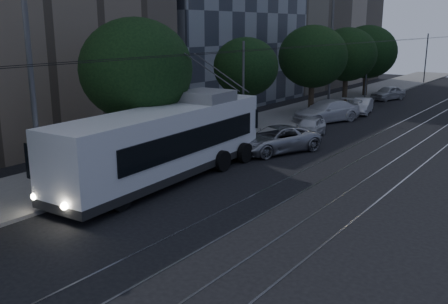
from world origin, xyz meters
TOP-DOWN VIEW (x-y plane):
  - ground at (0.00, 0.00)m, footprint 120.00×120.00m
  - sidewalk at (-7.50, 20.00)m, footprint 5.00×90.00m
  - tram_rails at (2.50, 20.00)m, footprint 4.52×90.00m
  - overhead_wires at (-4.97, 20.00)m, footprint 2.23×90.00m
  - trolleybus at (-4.10, 2.07)m, footprint 3.34×12.68m
  - pickup_silver at (-2.70, 9.40)m, footprint 4.13×5.67m
  - car_white_a at (-2.91, 14.00)m, footprint 2.17×3.90m
  - car_white_b at (-4.30, 19.50)m, footprint 4.14×5.85m
  - car_white_c at (-3.47, 24.50)m, footprint 2.02×3.90m
  - car_white_d at (-4.30, 33.43)m, footprint 2.70×4.19m
  - tree_1 at (-7.00, 3.15)m, footprint 5.52×5.52m
  - tree_2 at (-7.00, 12.83)m, footprint 4.18×4.18m
  - tree_3 at (-6.50, 21.46)m, footprint 5.31×5.31m
  - tree_4 at (-6.50, 28.20)m, footprint 5.17×5.17m
  - tree_5 at (-7.00, 34.53)m, footprint 5.72×5.72m
  - streetlamp_near at (-4.77, -3.75)m, footprint 2.62×0.44m
  - streetlamp_far at (-5.06, 22.47)m, footprint 2.50×0.44m

SIDE VIEW (x-z plane):
  - ground at x=0.00m, z-range 0.00..0.00m
  - tram_rails at x=2.50m, z-range 0.00..0.02m
  - sidewalk at x=-7.50m, z-range 0.00..0.15m
  - car_white_c at x=-3.47m, z-range 0.00..1.22m
  - car_white_a at x=-2.91m, z-range 0.00..1.25m
  - car_white_d at x=-4.30m, z-range 0.00..1.33m
  - pickup_silver at x=-2.70m, z-range 0.00..1.43m
  - car_white_b at x=-4.30m, z-range 0.00..1.57m
  - trolleybus at x=-4.10m, z-range -1.08..4.55m
  - overhead_wires at x=-4.97m, z-range 0.47..6.47m
  - tree_2 at x=-7.00m, z-range 1.18..7.35m
  - tree_5 at x=-7.00m, z-range 0.90..7.85m
  - tree_4 at x=-6.50m, z-range 1.04..7.79m
  - tree_3 at x=-6.50m, z-range 1.07..8.02m
  - tree_1 at x=-7.00m, z-range 1.14..8.40m
  - streetlamp_far at x=-5.06m, z-range 1.04..11.42m
  - streetlamp_near at x=-4.77m, z-range 1.07..12.01m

